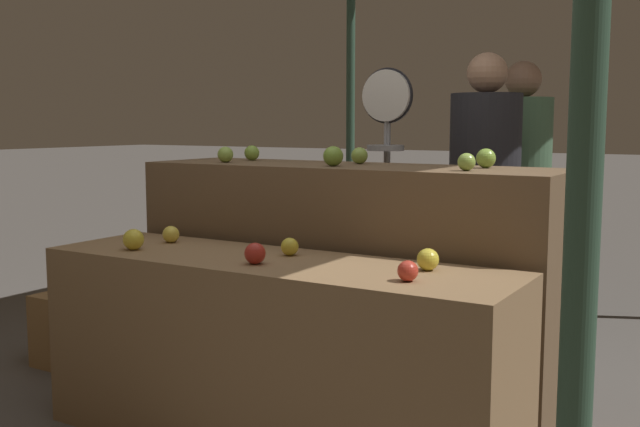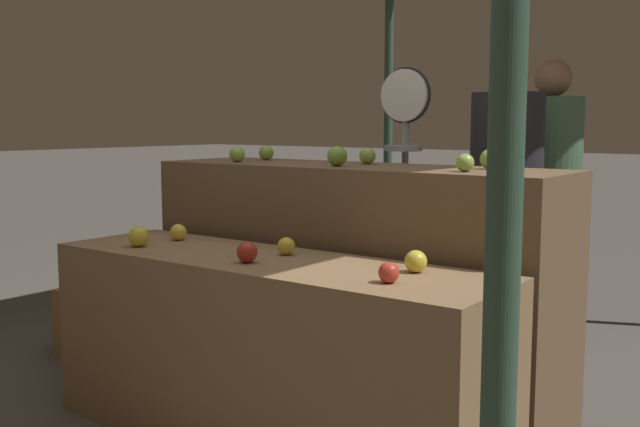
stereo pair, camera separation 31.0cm
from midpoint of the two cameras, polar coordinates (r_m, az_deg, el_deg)
display_counter_front at (r=2.99m, az=-1.06°, el=-10.60°), size 1.94×0.55×0.76m
display_counter_back at (r=3.43m, az=5.13°, el=-5.46°), size 1.94×0.55×1.09m
apple_front_0 at (r=3.23m, az=-11.03°, el=-1.76°), size 0.09×0.09×0.09m
apple_front_1 at (r=2.81m, az=-2.37°, el=-3.00°), size 0.08×0.08×0.08m
apple_front_2 at (r=2.49m, az=8.84°, el=-4.50°), size 0.07×0.07×0.07m
apple_front_3 at (r=3.38m, az=-8.19°, el=-1.44°), size 0.07×0.07×0.07m
apple_front_4 at (r=2.98m, az=0.38°, el=-2.53°), size 0.07×0.07×0.07m
apple_front_5 at (r=2.67m, az=10.63°, el=-3.64°), size 0.08×0.08×0.08m
apple_back_0 at (r=3.62m, az=-3.90°, el=4.52°), size 0.08×0.08×0.08m
apple_back_1 at (r=3.25m, az=4.06°, el=4.37°), size 0.09×0.09×0.09m
apple_back_2 at (r=2.97m, az=13.96°, el=3.77°), size 0.07×0.07×0.07m
apple_back_3 at (r=3.79m, az=-1.78°, el=4.65°), size 0.08×0.08×0.08m
apple_back_4 at (r=3.44m, az=6.23°, el=4.38°), size 0.08×0.08×0.08m
apple_back_5 at (r=3.17m, az=15.59°, el=4.01°), size 0.08×0.08×0.08m
produce_scale at (r=4.01m, az=8.65°, el=4.97°), size 0.29×0.20×1.57m
person_vendor_at_scale at (r=4.13m, az=16.09°, el=2.03°), size 0.50×0.50×1.65m
person_customer_left at (r=4.65m, az=18.93°, el=2.44°), size 0.49×0.49×1.65m
wooden_crate_side at (r=4.27m, az=-14.14°, el=-8.06°), size 0.38×0.38×0.38m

